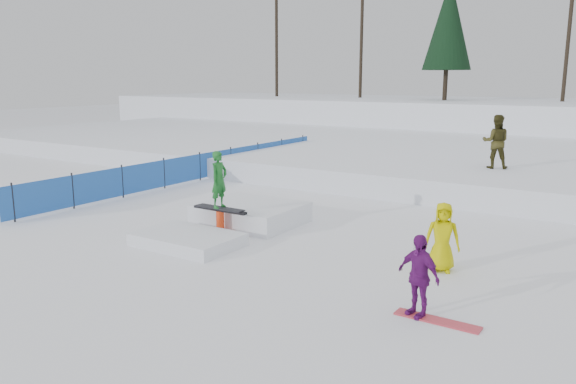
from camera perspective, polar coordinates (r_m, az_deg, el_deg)
The scene contains 9 objects.
ground at distance 12.94m, azimuth -6.71°, elevation -6.03°, with size 120.00×120.00×0.00m, color white.
snow_berm at distance 40.35m, azimuth 21.61°, elevation 6.91°, with size 60.00×14.00×2.40m, color white.
snow_midrise at distance 26.90m, azimuth 15.48°, elevation 3.66°, with size 50.00×18.00×0.80m, color white.
safety_fence at distance 21.84m, azimuth -8.94°, elevation 2.60°, with size 0.05×16.00×1.10m.
walker_olive at distance 20.69m, azimuth 20.37°, elevation 4.82°, with size 0.90×0.70×1.85m, color #353112.
spectator_purple at distance 9.54m, azimuth 13.10°, elevation -8.28°, with size 0.82×0.34×1.40m, color #6A1570.
spectator_yellow at distance 11.84m, azimuth 15.41°, elevation -4.44°, with size 0.70×0.46×1.43m, color #CBC500.
loose_board_red at distance 9.66m, azimuth 14.90°, elevation -12.51°, with size 1.40×0.28×0.03m, color #C03743.
jib_rail_feature at distance 14.72m, azimuth -5.47°, elevation -2.60°, with size 2.60×4.40×2.11m.
Camera 1 is at (7.90, -9.48, 3.89)m, focal length 35.00 mm.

